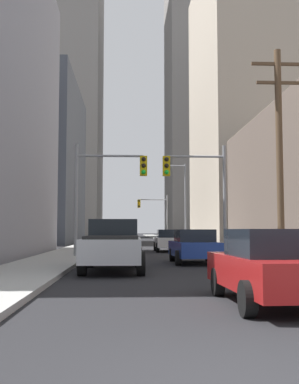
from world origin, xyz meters
TOP-DOWN VIEW (x-y plane):
  - sidewalk_left at (-4.72, 50.00)m, footprint 2.79×160.00m
  - sidewalk_right at (4.72, 50.00)m, footprint 2.79×160.00m
  - pickup_truck_silver at (-1.76, 13.12)m, footprint 2.20×5.44m
  - sedan_red at (1.67, 5.03)m, footprint 1.96×4.27m
  - sedan_blue at (1.76, 16.89)m, footprint 1.96×4.27m
  - sedan_white at (1.65, 28.50)m, footprint 1.95×4.21m
  - sedan_maroon at (-1.65, 28.18)m, footprint 1.95×4.22m
  - sedan_black at (-1.68, 46.08)m, footprint 1.95×4.21m
  - traffic_signal_near_left at (-2.31, 20.48)m, footprint 3.81×0.44m
  - traffic_signal_near_right at (2.50, 20.48)m, footprint 3.39×0.44m
  - traffic_signal_far_right at (2.26, 56.94)m, footprint 3.90×0.44m
  - utility_pole_right at (5.00, 14.62)m, footprint 2.20×0.28m
  - street_lamp_right at (3.72, 38.23)m, footprint 2.07×0.32m
  - building_left_far_tower at (-17.61, 93.59)m, footprint 21.64×21.07m
  - building_right_mid_block at (17.42, 49.25)m, footprint 20.31×20.48m
  - building_right_far_highrise at (14.65, 91.12)m, footprint 15.13×18.85m

SIDE VIEW (x-z plane):
  - sidewalk_left at x=-4.72m, z-range 0.00..0.15m
  - sidewalk_right at x=4.72m, z-range 0.00..0.15m
  - sedan_red at x=1.67m, z-range 0.01..1.53m
  - sedan_blue at x=1.76m, z-range 0.01..1.53m
  - sedan_white at x=1.65m, z-range 0.01..1.53m
  - sedan_maroon at x=-1.65m, z-range 0.01..1.53m
  - sedan_black at x=-1.68m, z-range 0.01..1.53m
  - pickup_truck_silver at x=-1.76m, z-range -0.02..1.88m
  - traffic_signal_near_right at x=2.50m, z-range 1.02..7.02m
  - traffic_signal_near_left at x=-2.31m, z-range 1.04..7.04m
  - traffic_signal_far_right at x=2.26m, z-range 1.05..7.05m
  - street_lamp_right at x=3.72m, z-range 0.75..8.25m
  - utility_pole_right at x=5.00m, z-range 0.27..9.28m
  - building_right_mid_block at x=17.42m, z-range 0.00..32.42m
  - building_right_far_highrise at x=14.65m, z-range 0.00..58.90m
  - building_left_far_tower at x=-17.61m, z-range 0.00..68.49m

